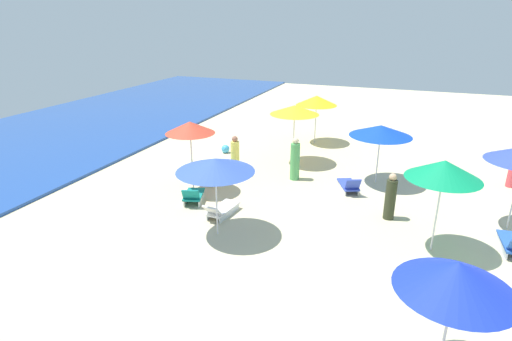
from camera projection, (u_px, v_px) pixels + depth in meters
name	position (u px, v px, depth m)	size (l,w,h in m)	color
umbrella_1	(444.00, 170.00, 10.99)	(1.98, 1.98, 2.69)	silver
umbrella_2	(456.00, 276.00, 6.91)	(2.03, 2.03, 2.45)	silver
umbrella_3	(215.00, 165.00, 11.92)	(2.30, 2.30, 2.43)	silver
lounge_chair_3_0	(221.00, 210.00, 13.75)	(1.57, 0.71, 0.63)	silver
umbrella_4	(295.00, 110.00, 18.01)	(2.15, 2.15, 2.63)	silver
umbrella_5	(381.00, 131.00, 15.88)	(2.38, 2.38, 2.35)	silver
lounge_chair_5_0	(349.00, 185.00, 15.70)	(1.45, 1.07, 0.70)	silver
umbrella_7	(317.00, 100.00, 21.09)	(2.09, 2.09, 2.46)	silver
umbrella_8	(190.00, 128.00, 14.94)	(1.80, 1.80, 2.70)	silver
lounge_chair_8_0	(214.00, 174.00, 16.79)	(1.47, 0.90, 0.62)	silver
lounge_chair_8_1	(193.00, 196.00, 14.71)	(1.34, 0.95, 0.71)	silver
beachgoer_0	(235.00, 157.00, 17.07)	(0.43, 0.43, 1.70)	#F2E360
beachgoer_2	(295.00, 160.00, 16.66)	(0.53, 0.53, 1.75)	#53A75B
beachgoer_4	(390.00, 198.00, 13.41)	(0.46, 0.46, 1.58)	#313521
beach_ball_0	(225.00, 149.00, 20.14)	(0.39, 0.39, 0.39)	#3CA4D9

